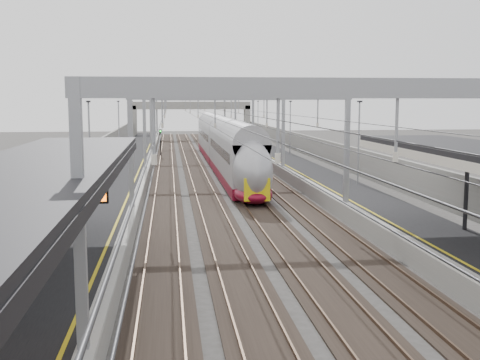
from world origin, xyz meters
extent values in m
cube|color=black|center=(-8.00, 45.00, 0.50)|extent=(4.00, 120.00, 1.00)
cube|color=black|center=(8.00, 45.00, 0.50)|extent=(4.00, 120.00, 1.00)
cube|color=black|center=(-4.50, 45.00, 0.04)|extent=(2.40, 140.00, 0.08)
cube|color=brown|center=(-5.22, 45.00, 0.13)|extent=(0.07, 140.00, 0.14)
cube|color=brown|center=(-3.78, 45.00, 0.13)|extent=(0.07, 140.00, 0.14)
cube|color=black|center=(-1.50, 45.00, 0.04)|extent=(2.40, 140.00, 0.08)
cube|color=brown|center=(-2.22, 45.00, 0.13)|extent=(0.07, 140.00, 0.14)
cube|color=brown|center=(-0.78, 45.00, 0.13)|extent=(0.07, 140.00, 0.14)
cube|color=black|center=(1.50, 45.00, 0.04)|extent=(2.40, 140.00, 0.08)
cube|color=brown|center=(0.78, 45.00, 0.13)|extent=(0.07, 140.00, 0.14)
cube|color=brown|center=(2.22, 45.00, 0.13)|extent=(0.07, 140.00, 0.14)
cube|color=black|center=(4.50, 45.00, 0.04)|extent=(2.40, 140.00, 0.08)
cube|color=brown|center=(3.78, 45.00, 0.13)|extent=(0.07, 140.00, 0.14)
cube|color=brown|center=(5.22, 45.00, 0.13)|extent=(0.07, 140.00, 0.14)
cube|color=gray|center=(-6.30, 2.00, 4.30)|extent=(0.28, 0.28, 6.60)
cube|color=gray|center=(0.00, 2.00, 7.35)|extent=(13.00, 0.25, 0.50)
cube|color=gray|center=(-6.30, 22.00, 4.30)|extent=(0.28, 0.28, 6.60)
cube|color=gray|center=(6.30, 22.00, 4.30)|extent=(0.28, 0.28, 6.60)
cube|color=gray|center=(0.00, 22.00, 7.35)|extent=(13.00, 0.25, 0.50)
cube|color=gray|center=(-6.30, 42.00, 4.30)|extent=(0.28, 0.28, 6.60)
cube|color=gray|center=(6.30, 42.00, 4.30)|extent=(0.28, 0.28, 6.60)
cube|color=gray|center=(0.00, 42.00, 7.35)|extent=(13.00, 0.25, 0.50)
cube|color=gray|center=(-6.30, 62.00, 4.30)|extent=(0.28, 0.28, 6.60)
cube|color=gray|center=(6.30, 62.00, 4.30)|extent=(0.28, 0.28, 6.60)
cube|color=gray|center=(0.00, 62.00, 7.35)|extent=(13.00, 0.25, 0.50)
cube|color=gray|center=(-6.30, 82.00, 4.30)|extent=(0.28, 0.28, 6.60)
cube|color=gray|center=(6.30, 82.00, 4.30)|extent=(0.28, 0.28, 6.60)
cube|color=gray|center=(0.00, 82.00, 7.35)|extent=(13.00, 0.25, 0.50)
cube|color=gray|center=(-6.30, 100.00, 4.30)|extent=(0.28, 0.28, 6.60)
cube|color=gray|center=(6.30, 100.00, 4.30)|extent=(0.28, 0.28, 6.60)
cube|color=gray|center=(0.00, 100.00, 7.35)|extent=(13.00, 0.25, 0.50)
cylinder|color=#262628|center=(-4.50, 50.00, 5.50)|extent=(0.03, 140.00, 0.03)
cylinder|color=#262628|center=(-1.50, 50.00, 5.50)|extent=(0.03, 140.00, 0.03)
cylinder|color=#262628|center=(1.50, 50.00, 5.50)|extent=(0.03, 140.00, 0.03)
cylinder|color=#262628|center=(4.50, 50.00, 5.50)|extent=(0.03, 140.00, 0.03)
cube|color=black|center=(-8.00, 3.00, 5.12)|extent=(4.40, 30.00, 0.24)
cylinder|color=black|center=(-9.70, 14.00, 3.00)|extent=(0.20, 0.20, 4.00)
cube|color=black|center=(-6.60, 4.00, 4.55)|extent=(1.60, 0.15, 0.55)
cube|color=#FF5A05|center=(-6.60, 3.92, 4.55)|extent=(1.50, 0.02, 0.42)
cylinder|color=black|center=(9.70, 14.00, 3.00)|extent=(0.20, 0.20, 4.00)
cube|color=gray|center=(0.00, 100.00, 6.20)|extent=(22.00, 2.20, 1.40)
cube|color=gray|center=(-10.50, 100.00, 3.10)|extent=(1.00, 2.20, 6.20)
cube|color=gray|center=(10.50, 100.00, 3.10)|extent=(1.00, 2.20, 6.20)
cube|color=gray|center=(-11.20, 45.00, 1.60)|extent=(0.30, 120.00, 3.20)
cube|color=gray|center=(11.20, 45.00, 1.60)|extent=(0.30, 120.00, 3.20)
cube|color=maroon|center=(1.50, 39.76, 0.60)|extent=(2.73, 23.23, 0.81)
cube|color=#939398|center=(1.50, 39.76, 2.52)|extent=(2.73, 23.23, 3.03)
cube|color=black|center=(1.50, 31.63, 0.28)|extent=(2.02, 2.42, 0.51)
cube|color=maroon|center=(1.50, 63.39, 0.60)|extent=(2.73, 23.23, 0.81)
cube|color=#939398|center=(1.50, 63.39, 2.52)|extent=(2.73, 23.23, 3.03)
cube|color=black|center=(1.50, 55.26, 0.28)|extent=(2.02, 2.42, 0.51)
ellipsoid|color=#939398|center=(1.50, 27.94, 2.22)|extent=(2.73, 5.25, 4.24)
cube|color=yellow|center=(1.50, 25.77, 1.31)|extent=(1.72, 0.12, 1.52)
cube|color=black|center=(1.50, 26.23, 2.83)|extent=(1.62, 0.58, 0.95)
cylinder|color=black|center=(-5.20, 64.33, 1.50)|extent=(0.12, 0.12, 3.00)
cube|color=black|center=(-5.20, 64.33, 3.10)|extent=(0.32, 0.22, 0.75)
sphere|color=#0CE526|center=(-5.20, 64.20, 3.25)|extent=(0.16, 0.16, 0.16)
cylinder|color=black|center=(3.20, 63.34, 1.50)|extent=(0.12, 0.12, 3.00)
cube|color=black|center=(3.20, 63.34, 3.10)|extent=(0.32, 0.22, 0.75)
sphere|color=red|center=(3.20, 63.21, 3.25)|extent=(0.16, 0.16, 0.16)
cylinder|color=black|center=(5.40, 67.21, 1.50)|extent=(0.12, 0.12, 3.00)
cube|color=black|center=(5.40, 67.21, 3.10)|extent=(0.32, 0.22, 0.75)
sphere|color=red|center=(5.40, 67.08, 3.25)|extent=(0.16, 0.16, 0.16)
camera|label=1|loc=(-4.14, -12.44, 7.04)|focal=45.00mm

